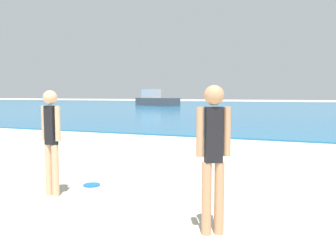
# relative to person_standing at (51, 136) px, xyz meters

# --- Properties ---
(water) EXTENTS (160.00, 60.00, 0.06)m
(water) POSITION_rel_person_standing_xyz_m (1.56, 37.86, -0.89)
(water) COLOR #1E6B9E
(water) RESTS_ON ground
(person_standing) EXTENTS (0.37, 0.21, 1.61)m
(person_standing) POSITION_rel_person_standing_xyz_m (0.00, 0.00, 0.00)
(person_standing) COLOR #DDAD84
(person_standing) RESTS_ON ground
(frisbee) EXTENTS (0.28, 0.28, 0.03)m
(frisbee) POSITION_rel_person_standing_xyz_m (0.22, 0.72, -0.90)
(frisbee) COLOR blue
(frisbee) RESTS_ON ground
(person_distant) EXTENTS (0.34, 0.23, 1.65)m
(person_distant) POSITION_rel_person_standing_xyz_m (2.68, -0.56, 0.02)
(person_distant) COLOR tan
(person_distant) RESTS_ON ground
(boat_far) EXTENTS (6.53, 4.31, 2.12)m
(boat_far) POSITION_rel_person_standing_xyz_m (-15.07, 37.53, -0.12)
(boat_far) COLOR #4C4C51
(boat_far) RESTS_ON water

